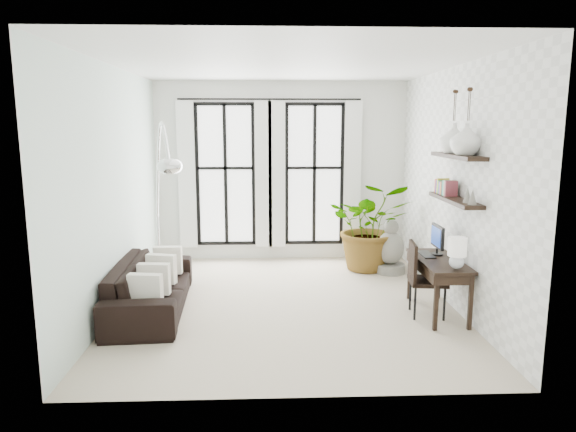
{
  "coord_description": "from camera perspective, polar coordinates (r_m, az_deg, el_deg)",
  "views": [
    {
      "loc": [
        -0.24,
        -6.77,
        2.42
      ],
      "look_at": [
        0.04,
        0.3,
        1.18
      ],
      "focal_mm": 32.0,
      "sensor_mm": 36.0,
      "label": 1
    }
  ],
  "objects": [
    {
      "name": "vase_b",
      "position": [
        6.87,
        17.95,
        8.22
      ],
      "size": [
        0.37,
        0.37,
        0.38
      ],
      "primitive_type": "imported",
      "color": "white",
      "rests_on": "shelf_upper"
    },
    {
      "name": "sofa",
      "position": [
        7.08,
        -15.0,
        -7.55
      ],
      "size": [
        1.01,
        2.3,
        0.66
      ],
      "primitive_type": "imported",
      "rotation": [
        0.0,
        0.0,
        1.63
      ],
      "color": "black",
      "rests_on": "floor"
    },
    {
      "name": "wall_right",
      "position": [
        7.26,
        17.86,
        3.01
      ],
      "size": [
        0.0,
        5.0,
        5.0
      ],
      "primitive_type": "plane",
      "rotation": [
        1.57,
        0.0,
        -1.57
      ],
      "color": "white",
      "rests_on": "floor"
    },
    {
      "name": "ceiling",
      "position": [
        6.81,
        -0.22,
        16.56
      ],
      "size": [
        5.0,
        5.0,
        0.0
      ],
      "primitive_type": "plane",
      "color": "white",
      "rests_on": "wall_back"
    },
    {
      "name": "throw_pillows",
      "position": [
        7.01,
        -14.26,
        -6.23
      ],
      "size": [
        0.4,
        1.52,
        0.4
      ],
      "color": "silver",
      "rests_on": "sofa"
    },
    {
      "name": "arc_lamp",
      "position": [
        7.29,
        -13.84,
        5.61
      ],
      "size": [
        0.75,
        1.35,
        2.48
      ],
      "color": "silver",
      "rests_on": "floor"
    },
    {
      "name": "wall_shelves",
      "position": [
        6.8,
        18.03,
        3.65
      ],
      "size": [
        0.25,
        1.3,
        0.6
      ],
      "color": "black",
      "rests_on": "wall_right"
    },
    {
      "name": "wall_left",
      "position": [
        7.1,
        -18.69,
        2.83
      ],
      "size": [
        0.0,
        5.0,
        5.0
      ],
      "primitive_type": "plane",
      "rotation": [
        1.57,
        0.0,
        1.57
      ],
      "color": "silver",
      "rests_on": "floor"
    },
    {
      "name": "plant",
      "position": [
        8.77,
        9.15,
        -1.11
      ],
      "size": [
        1.52,
        1.36,
        1.51
      ],
      "primitive_type": "imported",
      "rotation": [
        0.0,
        0.0,
        -0.15
      ],
      "color": "#2D7228",
      "rests_on": "floor"
    },
    {
      "name": "windows",
      "position": [
        9.23,
        -2.0,
        4.63
      ],
      "size": [
        3.26,
        0.13,
        2.65
      ],
      "color": "white",
      "rests_on": "wall_back"
    },
    {
      "name": "floor",
      "position": [
        7.19,
        -0.2,
        -9.69
      ],
      "size": [
        5.0,
        5.0,
        0.0
      ],
      "primitive_type": "plane",
      "color": "beige",
      "rests_on": "ground"
    },
    {
      "name": "buddha",
      "position": [
        8.71,
        11.29,
        -3.78
      ],
      "size": [
        0.5,
        0.5,
        0.9
      ],
      "color": "gray",
      "rests_on": "floor"
    },
    {
      "name": "vase_a",
      "position": [
        6.5,
        19.17,
        8.08
      ],
      "size": [
        0.37,
        0.37,
        0.38
      ],
      "primitive_type": "imported",
      "color": "white",
      "rests_on": "shelf_upper"
    },
    {
      "name": "desk_chair",
      "position": [
        6.82,
        14.57,
        -6.29
      ],
      "size": [
        0.5,
        0.5,
        0.96
      ],
      "rotation": [
        0.0,
        0.0,
        -0.11
      ],
      "color": "black",
      "rests_on": "floor"
    },
    {
      "name": "desk",
      "position": [
        6.84,
        16.55,
        -5.07
      ],
      "size": [
        0.52,
        1.23,
        1.12
      ],
      "color": "black",
      "rests_on": "floor"
    },
    {
      "name": "wall_back",
      "position": [
        9.3,
        -0.77,
        4.92
      ],
      "size": [
        4.5,
        0.0,
        4.5
      ],
      "primitive_type": "plane",
      "rotation": [
        1.57,
        0.0,
        0.0
      ],
      "color": "white",
      "rests_on": "floor"
    }
  ]
}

